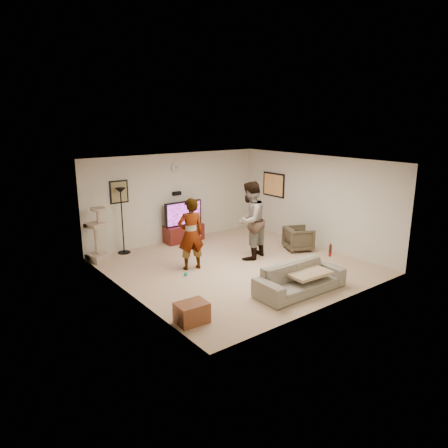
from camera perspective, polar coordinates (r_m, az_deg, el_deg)
floor at (r=9.98m, az=1.71°, el=-5.83°), size 5.50×5.50×0.02m
ceiling at (r=9.41m, az=1.83°, el=8.72°), size 5.50×5.50×0.02m
wall_back at (r=11.83m, az=-6.68°, el=3.65°), size 5.50×0.04×2.50m
wall_front at (r=7.76m, az=14.70°, el=-2.52°), size 5.50×0.04×2.50m
wall_left at (r=8.22m, az=-13.28°, el=-1.48°), size 0.04×5.50×2.50m
wall_right at (r=11.52m, az=12.46°, el=3.11°), size 0.04×5.50×2.50m
wall_clock at (r=11.68m, az=-6.73°, el=7.73°), size 0.26×0.04×0.26m
wall_speaker at (r=11.76m, az=-6.55°, el=4.23°), size 0.25×0.10×0.10m
picture_back at (r=11.00m, az=-14.32°, el=4.33°), size 0.42×0.03×0.52m
picture_right at (r=12.53m, az=6.87°, el=5.41°), size 0.03×0.78×0.62m
tv_stand at (r=11.90m, az=-5.58°, el=-1.26°), size 1.15×0.45×0.48m
console_box at (r=11.63m, az=-4.61°, el=-2.66°), size 0.40×0.30×0.07m
tv at (r=11.76m, az=-5.65°, el=1.49°), size 1.16×0.08×0.69m
tv_screen at (r=11.72m, az=-5.53°, el=1.45°), size 1.07×0.01×0.61m
floor_lamp at (r=10.97m, az=-13.89°, el=0.37°), size 0.32×0.32×1.72m
cat_tree at (r=10.54m, az=-17.29°, el=-1.42°), size 0.56×0.56×1.37m
person_left at (r=9.55m, az=-4.62°, el=-1.40°), size 0.70×0.54×1.70m
person_right at (r=10.24m, az=3.61°, el=0.46°), size 1.14×1.02×1.96m
sofa at (r=8.58m, az=10.49°, el=-7.42°), size 1.99×0.82×0.58m
throw_blanket at (r=8.66m, az=11.27°, el=-6.53°), size 0.93×0.74×0.06m
beer_bottle at (r=9.11m, az=14.48°, el=-3.59°), size 0.06×0.06×0.25m
armchair at (r=11.23m, az=10.26°, el=-2.00°), size 0.90×0.89×0.63m
side_table at (r=7.33m, az=-4.48°, el=-12.12°), size 0.56×0.44×0.36m
toy_ball at (r=9.37m, az=-5.32°, el=-6.92°), size 0.09×0.09×0.09m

